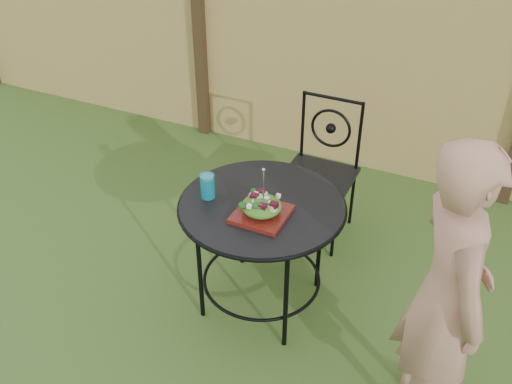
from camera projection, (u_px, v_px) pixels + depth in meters
ground at (219, 343)px, 3.21m from camera, size 60.00×60.00×0.00m
fence at (352, 53)px, 4.32m from camera, size 8.00×0.12×1.90m
patio_table at (262, 224)px, 3.16m from camera, size 0.92×0.92×0.72m
patio_chair at (321, 167)px, 3.81m from camera, size 0.46×0.46×0.95m
diner at (446, 296)px, 2.45m from camera, size 0.58×0.66×1.53m
salad_plate at (261, 214)px, 2.98m from camera, size 0.27×0.27×0.02m
salad at (262, 206)px, 2.95m from camera, size 0.21×0.21×0.08m
fork at (263, 186)px, 2.88m from camera, size 0.01×0.01×0.18m
drinking_glass at (208, 186)px, 3.10m from camera, size 0.08×0.08×0.14m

